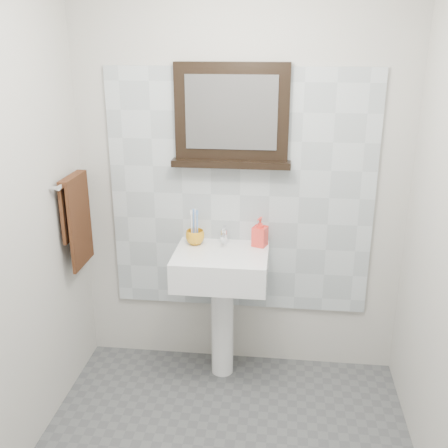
{
  "coord_description": "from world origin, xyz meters",
  "views": [
    {
      "loc": [
        0.26,
        -1.96,
        2.05
      ],
      "look_at": [
        -0.04,
        0.55,
        1.15
      ],
      "focal_mm": 42.0,
      "sensor_mm": 36.0,
      "label": 1
    }
  ],
  "objects_px": {
    "framed_mirror": "(232,118)",
    "pedestal_sink": "(221,280)",
    "hand_towel": "(76,214)",
    "toothbrush_cup": "(195,237)",
    "soap_dispenser": "(260,232)"
  },
  "relations": [
    {
      "from": "toothbrush_cup",
      "to": "hand_towel",
      "type": "height_order",
      "value": "hand_towel"
    },
    {
      "from": "pedestal_sink",
      "to": "hand_towel",
      "type": "height_order",
      "value": "hand_towel"
    },
    {
      "from": "framed_mirror",
      "to": "hand_towel",
      "type": "height_order",
      "value": "framed_mirror"
    },
    {
      "from": "toothbrush_cup",
      "to": "soap_dispenser",
      "type": "relative_size",
      "value": 0.63
    },
    {
      "from": "pedestal_sink",
      "to": "soap_dispenser",
      "type": "xyz_separation_m",
      "value": [
        0.22,
        0.12,
        0.27
      ]
    },
    {
      "from": "pedestal_sink",
      "to": "framed_mirror",
      "type": "height_order",
      "value": "framed_mirror"
    },
    {
      "from": "soap_dispenser",
      "to": "hand_towel",
      "type": "relative_size",
      "value": 0.33
    },
    {
      "from": "framed_mirror",
      "to": "soap_dispenser",
      "type": "bearing_deg",
      "value": -19.52
    },
    {
      "from": "framed_mirror",
      "to": "hand_towel",
      "type": "distance_m",
      "value": 1.07
    },
    {
      "from": "soap_dispenser",
      "to": "framed_mirror",
      "type": "xyz_separation_m",
      "value": [
        -0.18,
        0.06,
        0.67
      ]
    },
    {
      "from": "toothbrush_cup",
      "to": "soap_dispenser",
      "type": "height_order",
      "value": "soap_dispenser"
    },
    {
      "from": "framed_mirror",
      "to": "hand_towel",
      "type": "xyz_separation_m",
      "value": [
        -0.89,
        -0.23,
        -0.54
      ]
    },
    {
      "from": "hand_towel",
      "to": "toothbrush_cup",
      "type": "bearing_deg",
      "value": 11.73
    },
    {
      "from": "framed_mirror",
      "to": "pedestal_sink",
      "type": "bearing_deg",
      "value": -101.49
    },
    {
      "from": "pedestal_sink",
      "to": "toothbrush_cup",
      "type": "bearing_deg",
      "value": 149.7
    }
  ]
}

